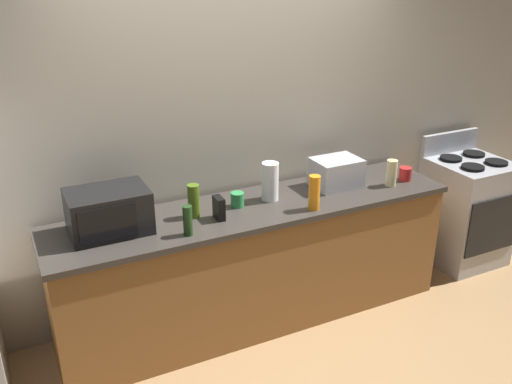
% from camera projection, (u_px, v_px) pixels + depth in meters
% --- Properties ---
extents(ground_plane, '(8.00, 8.00, 0.00)m').
position_uv_depth(ground_plane, '(282.00, 347.00, 3.80)').
color(ground_plane, '#A87F51').
extents(back_wall, '(6.40, 0.10, 2.70)m').
position_uv_depth(back_wall, '(230.00, 126.00, 3.95)').
color(back_wall, '#B2A893').
rests_on(back_wall, ground_plane).
extents(counter_run, '(2.84, 0.64, 0.90)m').
position_uv_depth(counter_run, '(256.00, 263.00, 3.96)').
color(counter_run, brown).
rests_on(counter_run, ground_plane).
extents(stove_range, '(0.60, 0.61, 1.08)m').
position_uv_depth(stove_range, '(465.00, 210.00, 4.77)').
color(stove_range, '#B7BABF').
rests_on(stove_range, ground_plane).
extents(microwave, '(0.48, 0.35, 0.27)m').
position_uv_depth(microwave, '(109.00, 211.00, 3.37)').
color(microwave, black).
rests_on(microwave, counter_run).
extents(toaster_oven, '(0.34, 0.26, 0.21)m').
position_uv_depth(toaster_oven, '(336.00, 173.00, 4.07)').
color(toaster_oven, '#B7BABF').
rests_on(toaster_oven, counter_run).
extents(paper_towel_roll, '(0.12, 0.12, 0.27)m').
position_uv_depth(paper_towel_roll, '(270.00, 181.00, 3.83)').
color(paper_towel_roll, white).
rests_on(paper_towel_roll, counter_run).
extents(cordless_phone, '(0.05, 0.11, 0.15)m').
position_uv_depth(cordless_phone, '(219.00, 208.00, 3.56)').
color(cordless_phone, black).
rests_on(cordless_phone, counter_run).
extents(bottle_hand_soap, '(0.08, 0.08, 0.20)m').
position_uv_depth(bottle_hand_soap, '(391.00, 173.00, 4.08)').
color(bottle_hand_soap, beige).
rests_on(bottle_hand_soap, counter_run).
extents(bottle_wine, '(0.06, 0.06, 0.19)m').
position_uv_depth(bottle_wine, '(188.00, 221.00, 3.35)').
color(bottle_wine, '#1E3F19').
rests_on(bottle_wine, counter_run).
extents(bottle_dish_soap, '(0.08, 0.08, 0.24)m').
position_uv_depth(bottle_dish_soap, '(314.00, 193.00, 3.69)').
color(bottle_dish_soap, orange).
rests_on(bottle_dish_soap, counter_run).
extents(bottle_olive_oil, '(0.08, 0.08, 0.22)m').
position_uv_depth(bottle_olive_oil, '(194.00, 201.00, 3.58)').
color(bottle_olive_oil, '#4C6B19').
rests_on(bottle_olive_oil, counter_run).
extents(mug_green, '(0.09, 0.09, 0.10)m').
position_uv_depth(mug_green, '(237.00, 200.00, 3.75)').
color(mug_green, '#2D8C47').
rests_on(mug_green, counter_run).
extents(mug_red, '(0.09, 0.09, 0.10)m').
position_uv_depth(mug_red, '(405.00, 174.00, 4.20)').
color(mug_red, red).
rests_on(mug_red, counter_run).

